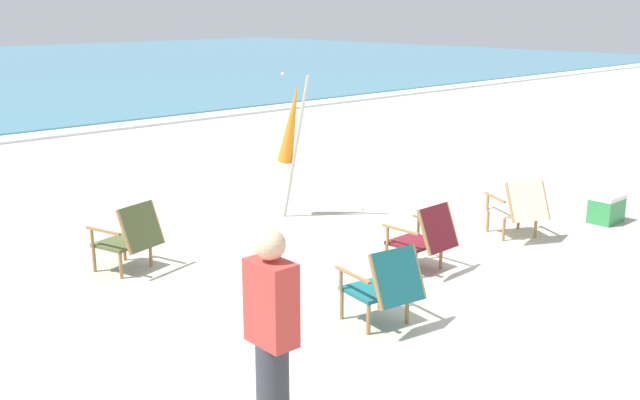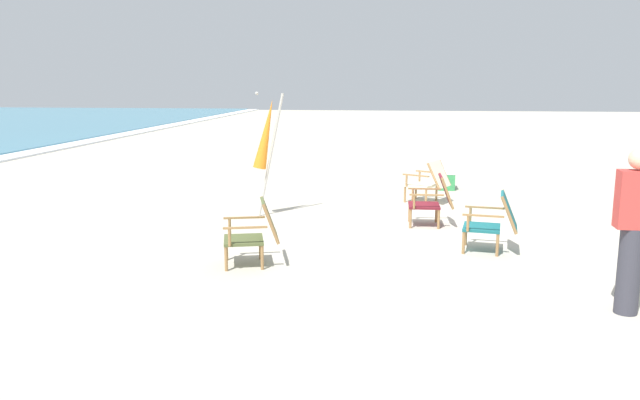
# 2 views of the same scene
# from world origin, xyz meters

# --- Properties ---
(ground_plane) EXTENTS (80.00, 80.00, 0.00)m
(ground_plane) POSITION_xyz_m (0.00, 0.00, 0.00)
(ground_plane) COLOR #B7AF9E
(surf_band) EXTENTS (80.00, 1.10, 0.06)m
(surf_band) POSITION_xyz_m (0.00, 11.70, 0.03)
(surf_band) COLOR white
(surf_band) RESTS_ON ground
(beach_chair_front_right) EXTENTS (0.85, 0.92, 0.79)m
(beach_chair_front_right) POSITION_xyz_m (1.91, -0.52, 0.42)
(beach_chair_front_right) COLOR beige
(beach_chair_front_right) RESTS_ON ground
(beach_chair_mid_center) EXTENTS (0.68, 0.79, 0.81)m
(beach_chair_mid_center) POSITION_xyz_m (-1.47, -1.20, 0.43)
(beach_chair_mid_center) COLOR #196066
(beach_chair_mid_center) RESTS_ON ground
(beach_chair_front_left) EXTENTS (0.60, 0.70, 0.81)m
(beach_chair_front_left) POSITION_xyz_m (-0.00, -0.50, 0.43)
(beach_chair_front_left) COLOR maroon
(beach_chair_front_left) RESTS_ON ground
(beach_chair_far_center) EXTENTS (0.73, 0.80, 0.82)m
(beach_chair_far_center) POSITION_xyz_m (-2.45, 1.82, 0.43)
(beach_chair_far_center) COLOR #515B33
(beach_chair_far_center) RESTS_ON ground
(umbrella_furled_orange) EXTENTS (0.32, 0.55, 2.09)m
(umbrella_furled_orange) POSITION_xyz_m (0.40, 2.26, 1.37)
(umbrella_furled_orange) COLOR #B7B2A8
(umbrella_furled_orange) RESTS_ON ground
(person_near_chairs) EXTENTS (0.22, 0.35, 1.63)m
(person_near_chairs) POSITION_xyz_m (-3.64, -2.16, 0.84)
(person_near_chairs) COLOR #383842
(person_near_chairs) RESTS_ON ground
(cooler_box) EXTENTS (0.49, 0.35, 0.40)m
(cooler_box) POSITION_xyz_m (3.49, -0.96, 0.20)
(cooler_box) COLOR #338C4C
(cooler_box) RESTS_ON ground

